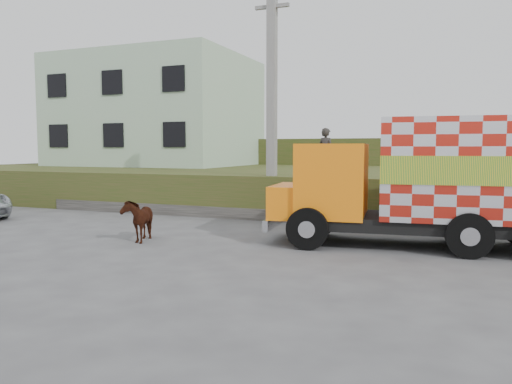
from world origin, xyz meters
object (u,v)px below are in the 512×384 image
at_px(cargo_truck, 431,182).
at_px(pedestrian, 326,152).
at_px(utility_pole, 272,101).
at_px(cow, 139,219).

relative_size(cargo_truck, pedestrian, 4.48).
xyz_separation_m(utility_pole, pedestrian, (1.86, 0.20, -1.76)).
bearing_deg(cargo_truck, cow, -171.18).
distance_m(cow, pedestrian, 6.79).
height_order(cargo_truck, pedestrian, cargo_truck).
bearing_deg(utility_pole, cow, -109.52).
bearing_deg(pedestrian, cargo_truck, 158.15).
xyz_separation_m(utility_pole, cow, (-1.85, -5.21, -3.50)).
distance_m(utility_pole, cow, 6.55).
relative_size(cargo_truck, cow, 5.38).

